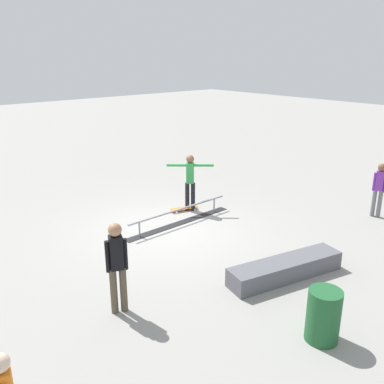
% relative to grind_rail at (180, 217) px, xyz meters
% --- Properties ---
extents(ground_plane, '(60.00, 60.00, 0.00)m').
position_rel_grind_rail_xyz_m(ground_plane, '(0.51, 0.13, -0.18)').
color(ground_plane, gray).
extents(grind_rail, '(3.34, 0.29, 0.42)m').
position_rel_grind_rail_xyz_m(grind_rail, '(0.00, 0.00, 0.00)').
color(grind_rail, black).
rests_on(grind_rail, ground_plane).
extents(skate_ledge, '(2.54, 1.12, 0.38)m').
position_rel_grind_rail_xyz_m(skate_ledge, '(0.16, 3.53, 0.01)').
color(skate_ledge, '#595960').
rests_on(skate_ledge, ground_plane).
extents(skater_main, '(1.02, 0.93, 1.62)m').
position_rel_grind_rail_xyz_m(skater_main, '(-0.84, -0.55, 0.76)').
color(skater_main, black).
rests_on(skater_main, ground_plane).
extents(skateboard_main, '(0.82, 0.42, 0.09)m').
position_rel_grind_rail_xyz_m(skateboard_main, '(-0.68, -0.64, -0.11)').
color(skateboard_main, orange).
rests_on(skateboard_main, ground_plane).
extents(bystander_black_shirt, '(0.37, 0.26, 1.66)m').
position_rel_grind_rail_xyz_m(bystander_black_shirt, '(3.28, 2.36, 0.76)').
color(bystander_black_shirt, brown).
rests_on(bystander_black_shirt, ground_plane).
extents(bystander_purple_shirt, '(0.23, 0.34, 1.50)m').
position_rel_grind_rail_xyz_m(bystander_purple_shirt, '(-4.37, 3.14, 0.66)').
color(bystander_purple_shirt, slate).
rests_on(bystander_purple_shirt, ground_plane).
extents(trash_bin, '(0.52, 0.52, 0.86)m').
position_rel_grind_rail_xyz_m(trash_bin, '(1.28, 5.07, 0.25)').
color(trash_bin, '#1E592D').
rests_on(trash_bin, ground_plane).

